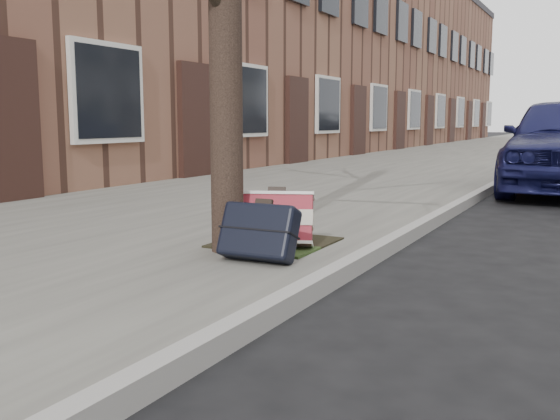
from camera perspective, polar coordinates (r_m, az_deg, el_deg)
The scene contains 6 objects.
ground at distance 3.36m, azimuth 20.85°, elevation -11.53°, with size 120.00×120.00×0.00m, color black.
near_sidewalk at distance 18.63m, azimuth 15.30°, elevation 4.69°, with size 5.00×70.00×0.12m, color slate.
house_near at distance 21.71m, azimuth 0.40°, elevation 14.52°, with size 6.80×40.00×7.00m, color brown.
dirt_patch at distance 5.04m, azimuth -0.43°, elevation -2.97°, with size 0.85×0.85×0.01m, color black.
suitcase_red at distance 4.82m, azimuth -0.40°, elevation -0.93°, with size 0.57×0.16×0.41m, color maroon.
suitcase_navy at distance 4.36m, azimuth -1.94°, elevation -1.94°, with size 0.55×0.18×0.39m, color black.
Camera 1 is at (0.34, -3.15, 1.10)m, focal length 40.00 mm.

